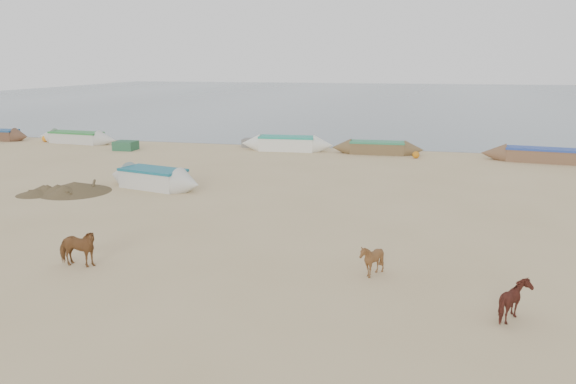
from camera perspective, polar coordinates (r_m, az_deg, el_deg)
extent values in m
plane|color=tan|center=(17.94, -2.98, -5.94)|extent=(140.00, 140.00, 0.00)
plane|color=slate|center=(98.55, 10.74, 9.49)|extent=(160.00, 160.00, 0.00)
imported|color=brown|center=(17.48, -20.64, -5.36)|extent=(1.34, 0.63, 1.13)
imported|color=brown|center=(15.88, 8.50, -6.82)|extent=(1.06, 1.00, 0.95)
imported|color=#5A261D|center=(14.12, 22.16, -10.30)|extent=(0.86, 0.99, 0.94)
cone|color=brown|center=(27.56, -20.87, 0.49)|extent=(3.93, 3.93, 0.47)
cube|color=#295D3E|center=(39.67, -16.16, 4.55)|extent=(1.40, 1.20, 0.60)
sphere|color=#C06F12|center=(35.68, 12.87, 3.70)|extent=(0.44, 0.44, 0.44)
cube|color=slate|center=(39.66, -3.69, 5.01)|extent=(1.20, 1.10, 0.56)
sphere|color=orange|center=(45.78, -23.43, 5.00)|extent=(0.48, 0.48, 0.48)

